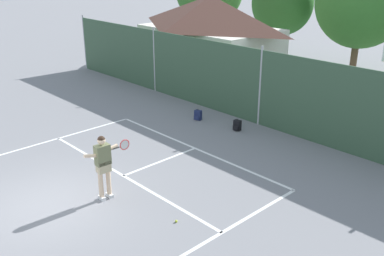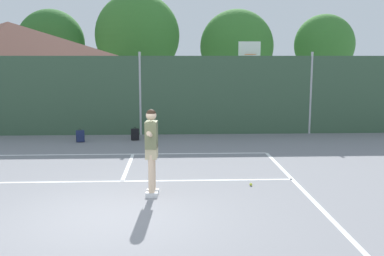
{
  "view_description": "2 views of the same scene",
  "coord_description": "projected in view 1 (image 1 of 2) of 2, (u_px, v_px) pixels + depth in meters",
  "views": [
    {
      "loc": [
        10.18,
        -4.28,
        6.24
      ],
      "look_at": [
        0.41,
        4.97,
        1.01
      ],
      "focal_mm": 41.38,
      "sensor_mm": 36.0,
      "label": 1
    },
    {
      "loc": [
        1.22,
        -7.94,
        2.93
      ],
      "look_at": [
        1.74,
        4.02,
        1.03
      ],
      "focal_mm": 42.01,
      "sensor_mm": 36.0,
      "label": 2
    }
  ],
  "objects": [
    {
      "name": "tennis_player",
      "position": [
        103.0,
        162.0,
        11.84
      ],
      "size": [
        0.28,
        1.44,
        1.85
      ],
      "color": "silver",
      "rests_on": "ground"
    },
    {
      "name": "backpack_black",
      "position": [
        237.0,
        126.0,
        16.95
      ],
      "size": [
        0.3,
        0.27,
        0.46
      ],
      "color": "black",
      "rests_on": "ground"
    },
    {
      "name": "treeline_backdrop",
      "position": [
        331.0,
        3.0,
        23.52
      ],
      "size": [
        25.62,
        4.37,
        6.71
      ],
      "color": "brown",
      "rests_on": "ground"
    },
    {
      "name": "clubhouse_building",
      "position": [
        210.0,
        38.0,
        22.89
      ],
      "size": [
        7.26,
        4.66,
        4.44
      ],
      "color": "silver",
      "rests_on": "ground"
    },
    {
      "name": "court_markings",
      "position": [
        69.0,
        197.0,
        12.3
      ],
      "size": [
        8.3,
        11.1,
        0.01
      ],
      "color": "white",
      "rests_on": "ground"
    },
    {
      "name": "backpack_navy",
      "position": [
        198.0,
        115.0,
        18.04
      ],
      "size": [
        0.32,
        0.3,
        0.46
      ],
      "color": "navy",
      "rests_on": "ground"
    },
    {
      "name": "tennis_ball",
      "position": [
        176.0,
        221.0,
        11.11
      ],
      "size": [
        0.07,
        0.07,
        0.07
      ],
      "primitive_type": "sphere",
      "color": "#CCE033",
      "rests_on": "ground"
    },
    {
      "name": "chainlink_fence",
      "position": [
        260.0,
        88.0,
        17.12
      ],
      "size": [
        26.09,
        0.09,
        3.12
      ],
      "color": "#38563D",
      "rests_on": "ground"
    },
    {
      "name": "ground_plane",
      "position": [
        47.0,
        205.0,
        11.89
      ],
      "size": [
        120.0,
        120.0,
        0.0
      ],
      "primitive_type": "plane",
      "color": "gray"
    }
  ]
}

